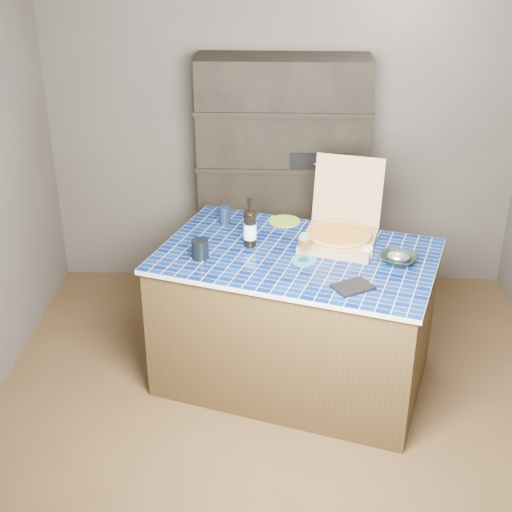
{
  "coord_description": "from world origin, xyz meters",
  "views": [
    {
      "loc": [
        -0.0,
        -3.39,
        2.73
      ],
      "look_at": [
        -0.13,
        0.0,
        1.05
      ],
      "focal_mm": 50.0,
      "sensor_mm": 36.0,
      "label": 1
    }
  ],
  "objects_px": {
    "kitchen_island": "(295,318)",
    "mead_bottle": "(250,228)",
    "dvd_case": "(353,287)",
    "pizza_box": "(340,233)",
    "bowl": "(398,259)",
    "wine_glass": "(304,241)"
  },
  "relations": [
    {
      "from": "mead_bottle",
      "to": "pizza_box",
      "type": "bearing_deg",
      "value": 6.98
    },
    {
      "from": "pizza_box",
      "to": "dvd_case",
      "type": "xyz_separation_m",
      "value": [
        0.03,
        -0.57,
        -0.06
      ]
    },
    {
      "from": "wine_glass",
      "to": "dvd_case",
      "type": "height_order",
      "value": "wine_glass"
    },
    {
      "from": "wine_glass",
      "to": "dvd_case",
      "type": "distance_m",
      "value": 0.42
    },
    {
      "from": "wine_glass",
      "to": "kitchen_island",
      "type": "bearing_deg",
      "value": 113.66
    },
    {
      "from": "wine_glass",
      "to": "mead_bottle",
      "type": "bearing_deg",
      "value": 149.09
    },
    {
      "from": "kitchen_island",
      "to": "pizza_box",
      "type": "xyz_separation_m",
      "value": [
        0.26,
        0.17,
        0.5
      ]
    },
    {
      "from": "dvd_case",
      "to": "bowl",
      "type": "relative_size",
      "value": 1.0
    },
    {
      "from": "mead_bottle",
      "to": "dvd_case",
      "type": "distance_m",
      "value": 0.78
    },
    {
      "from": "pizza_box",
      "to": "mead_bottle",
      "type": "height_order",
      "value": "pizza_box"
    },
    {
      "from": "kitchen_island",
      "to": "pizza_box",
      "type": "distance_m",
      "value": 0.59
    },
    {
      "from": "wine_glass",
      "to": "bowl",
      "type": "bearing_deg",
      "value": -0.69
    },
    {
      "from": "pizza_box",
      "to": "bowl",
      "type": "bearing_deg",
      "value": -25.2
    },
    {
      "from": "kitchen_island",
      "to": "pizza_box",
      "type": "bearing_deg",
      "value": 50.83
    },
    {
      "from": "mead_bottle",
      "to": "dvd_case",
      "type": "relative_size",
      "value": 1.48
    },
    {
      "from": "mead_bottle",
      "to": "dvd_case",
      "type": "bearing_deg",
      "value": -41.56
    },
    {
      "from": "kitchen_island",
      "to": "wine_glass",
      "type": "height_order",
      "value": "wine_glass"
    },
    {
      "from": "dvd_case",
      "to": "mead_bottle",
      "type": "bearing_deg",
      "value": -161.71
    },
    {
      "from": "kitchen_island",
      "to": "mead_bottle",
      "type": "xyz_separation_m",
      "value": [
        -0.28,
        0.1,
        0.56
      ]
    },
    {
      "from": "mead_bottle",
      "to": "wine_glass",
      "type": "relative_size",
      "value": 1.73
    },
    {
      "from": "kitchen_island",
      "to": "wine_glass",
      "type": "distance_m",
      "value": 0.57
    },
    {
      "from": "kitchen_island",
      "to": "dvd_case",
      "type": "bearing_deg",
      "value": -36.57
    }
  ]
}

